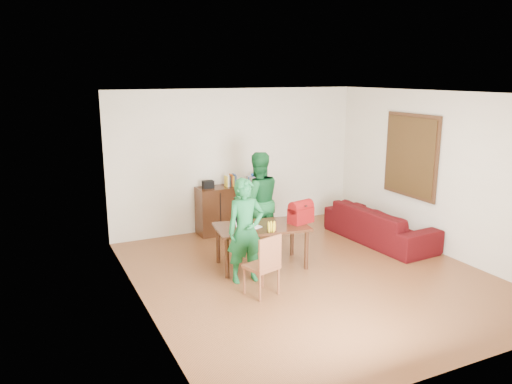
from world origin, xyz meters
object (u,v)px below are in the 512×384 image
laptop (249,225)px  red_bag (301,214)px  person_far (258,201)px  bottle (274,226)px  sofa (380,224)px  person_near (246,231)px  chair (262,277)px  table (262,230)px

laptop → red_bag: size_ratio=0.97×
person_far → red_bag: bearing=118.2°
bottle → sofa: bottle is taller
sofa → bottle: bearing=97.5°
person_near → laptop: (0.24, 0.40, -0.06)m
chair → person_far: 1.96m
table → chair: bearing=-106.3°
chair → laptop: size_ratio=2.32×
laptop → bottle: size_ratio=2.19×
chair → person_far: bearing=50.1°
chair → person_near: person_near is taller
laptop → person_near: bearing=-135.8°
table → bottle: bottle is taller
person_near → red_bag: bearing=18.9°
red_bag → sofa: 1.91m
chair → laptop: bearing=59.6°
bottle → laptop: bearing=131.2°
table → red_bag: red_bag is taller
person_far → sofa: 2.30m
person_near → red_bag: person_near is taller
laptop → bottle: laptop is taller
table → person_far: (0.30, 0.76, 0.26)m
bottle → sofa: (2.40, 0.48, -0.43)m
chair → sofa: bearing=4.8°
chair → sofa: size_ratio=0.40×
table → person_far: size_ratio=0.90×
person_near → sofa: (2.91, 0.57, -0.45)m
person_near → laptop: 0.47m
person_far → bottle: size_ratio=9.88×
laptop → chair: bearing=-118.9°
table → chair: (-0.46, -0.95, -0.33)m
red_bag → person_near: bearing=-179.4°
person_near → chair: bearing=-85.7°
person_near → sofa: bearing=15.1°
table → red_bag: bearing=-1.6°
table → red_bag: (0.63, -0.12, 0.22)m
table → laptop: size_ratio=4.06×
person_near → laptop: size_ratio=4.07×
person_far → sofa: bearing=172.0°
chair → bottle: chair is taller
chair → sofa: (2.91, 1.11, 0.06)m
person_near → bottle: bearing=13.8°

